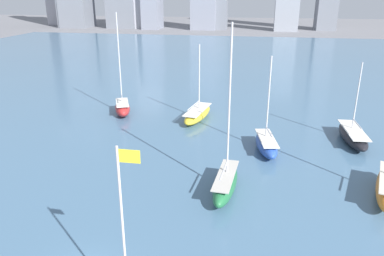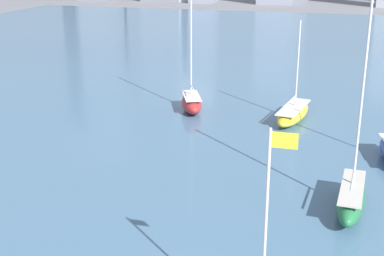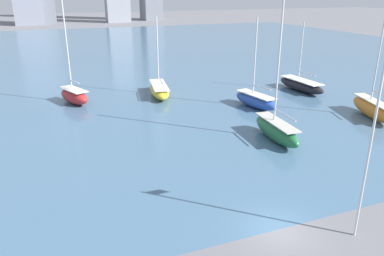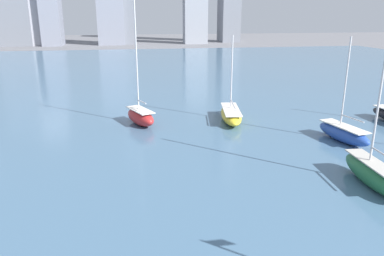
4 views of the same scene
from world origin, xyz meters
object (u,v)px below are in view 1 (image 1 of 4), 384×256
Objects in this scene: flag_pole at (124,232)px; sailboat_blue at (266,144)px; sailboat_red at (123,107)px; sailboat_green at (226,183)px; sailboat_yellow at (198,114)px; sailboat_black at (353,135)px.

flag_pole is 0.97× the size of sailboat_blue.
sailboat_green is at bearing -72.08° from sailboat_red.
flag_pole reaches higher than sailboat_yellow.
sailboat_green is (4.15, 15.11, -4.79)m from flag_pole.
flag_pole is 38.76m from sailboat_red.
sailboat_blue is at bearing 74.24° from sailboat_green.
sailboat_blue reaches higher than sailboat_black.
sailboat_black is 0.91× the size of sailboat_yellow.
sailboat_green is 21.41m from sailboat_yellow.
sailboat_red reaches higher than sailboat_yellow.
sailboat_green is 1.43× the size of sailboat_yellow.
sailboat_blue reaches higher than flag_pole.
sailboat_blue is at bearing -35.95° from sailboat_yellow.
sailboat_red reaches higher than sailboat_black.
sailboat_yellow is (-6.01, 20.55, -0.25)m from sailboat_green.
sailboat_yellow is at bearing 110.49° from sailboat_green.
sailboat_red is at bearing -172.11° from sailboat_yellow.
sailboat_red is 23.86m from sailboat_blue.
sailboat_blue is at bearing -48.08° from sailboat_red.
sailboat_yellow is (11.66, -0.35, -0.25)m from sailboat_red.
sailboat_red is at bearing 143.90° from sailboat_blue.
flag_pole is 27.29m from sailboat_blue.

